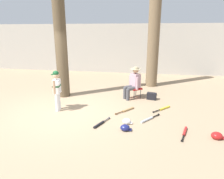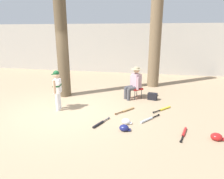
# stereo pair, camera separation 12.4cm
# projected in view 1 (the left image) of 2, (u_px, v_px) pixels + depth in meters

# --- Properties ---
(ground_plane) EXTENTS (60.00, 60.00, 0.00)m
(ground_plane) POSITION_uv_depth(u_px,v_px,m) (67.00, 112.00, 6.39)
(ground_plane) COLOR #9E8466
(concrete_back_wall) EXTENTS (18.00, 0.36, 2.91)m
(concrete_back_wall) POSITION_uv_depth(u_px,v_px,m) (108.00, 48.00, 12.39)
(concrete_back_wall) COLOR #ADA89E
(concrete_back_wall) RESTS_ON ground
(tree_near_player) EXTENTS (0.69, 0.69, 5.35)m
(tree_near_player) POSITION_uv_depth(u_px,v_px,m) (60.00, 35.00, 7.38)
(tree_near_player) COLOR brown
(tree_near_player) RESTS_ON ground
(tree_behind_spectator) EXTENTS (0.79, 0.79, 5.57)m
(tree_behind_spectator) POSITION_uv_depth(u_px,v_px,m) (154.00, 33.00, 8.86)
(tree_behind_spectator) COLOR brown
(tree_behind_spectator) RESTS_ON ground
(young_ballplayer) EXTENTS (0.40, 0.57, 1.31)m
(young_ballplayer) POSITION_uv_depth(u_px,v_px,m) (57.00, 88.00, 6.39)
(young_ballplayer) COLOR white
(young_ballplayer) RESTS_ON ground
(folding_stool) EXTENTS (0.56, 0.56, 0.41)m
(folding_stool) POSITION_uv_depth(u_px,v_px,m) (135.00, 89.00, 7.68)
(folding_stool) COLOR red
(folding_stool) RESTS_ON ground
(seated_spectator) EXTENTS (0.64, 0.61, 1.20)m
(seated_spectator) POSITION_uv_depth(u_px,v_px,m) (133.00, 82.00, 7.56)
(seated_spectator) COLOR #47474C
(seated_spectator) RESTS_ON ground
(handbag_beside_stool) EXTENTS (0.37, 0.25, 0.26)m
(handbag_beside_stool) POSITION_uv_depth(u_px,v_px,m) (152.00, 96.00, 7.56)
(handbag_beside_stool) COLOR black
(handbag_beside_stool) RESTS_ON ground
(bat_black_composite) EXTENTS (0.34, 0.71, 0.07)m
(bat_black_composite) POSITION_uv_depth(u_px,v_px,m) (100.00, 124.00, 5.53)
(bat_black_composite) COLOR black
(bat_black_composite) RESTS_ON ground
(bat_yellow_trainer) EXTENTS (0.59, 0.65, 0.07)m
(bat_yellow_trainer) POSITION_uv_depth(u_px,v_px,m) (163.00, 108.00, 6.62)
(bat_yellow_trainer) COLOR yellow
(bat_yellow_trainer) RESTS_ON ground
(bat_aluminum_silver) EXTENTS (0.55, 0.69, 0.07)m
(bat_aluminum_silver) POSITION_uv_depth(u_px,v_px,m) (148.00, 119.00, 5.82)
(bat_aluminum_silver) COLOR #B7BCC6
(bat_aluminum_silver) RESTS_ON ground
(bat_red_barrel) EXTENTS (0.27, 0.74, 0.07)m
(bat_red_barrel) POSITION_uv_depth(u_px,v_px,m) (185.00, 132.00, 5.06)
(bat_red_barrel) COLOR red
(bat_red_barrel) RESTS_ON ground
(bat_wood_tan) EXTENTS (0.55, 0.68, 0.07)m
(bat_wood_tan) POSITION_uv_depth(u_px,v_px,m) (127.00, 110.00, 6.50)
(bat_wood_tan) COLOR tan
(bat_wood_tan) RESTS_ON ground
(batting_helmet_red) EXTENTS (0.31, 0.24, 0.18)m
(batting_helmet_red) POSITION_uv_depth(u_px,v_px,m) (217.00, 136.00, 4.80)
(batting_helmet_red) COLOR #A81919
(batting_helmet_red) RESTS_ON ground
(batting_helmet_navy) EXTENTS (0.30, 0.23, 0.17)m
(batting_helmet_navy) POSITION_uv_depth(u_px,v_px,m) (125.00, 128.00, 5.21)
(batting_helmet_navy) COLOR navy
(batting_helmet_navy) RESTS_ON ground
(batting_helmet_white) EXTENTS (0.28, 0.21, 0.16)m
(batting_helmet_white) POSITION_uv_depth(u_px,v_px,m) (127.00, 121.00, 5.59)
(batting_helmet_white) COLOR silver
(batting_helmet_white) RESTS_ON ground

